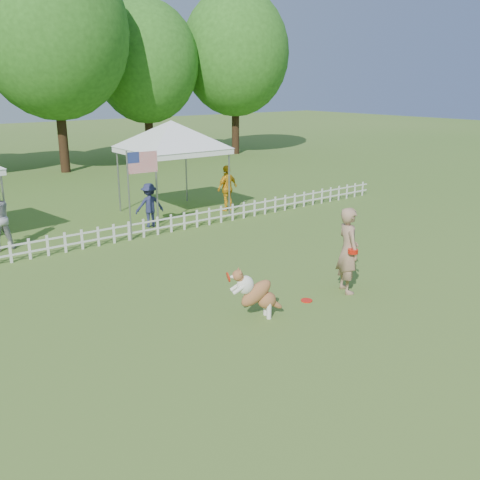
{
  "coord_description": "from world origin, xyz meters",
  "views": [
    {
      "loc": [
        -7.28,
        -7.57,
        4.69
      ],
      "look_at": [
        0.18,
        2.0,
        1.1
      ],
      "focal_mm": 40.0,
      "sensor_mm": 36.0,
      "label": 1
    }
  ],
  "objects": [
    {
      "name": "spectator_c",
      "position": [
        4.55,
        8.38,
        0.86
      ],
      "size": [
        1.07,
        0.61,
        1.72
      ],
      "primitive_type": "imported",
      "rotation": [
        0.0,
        0.0,
        3.34
      ],
      "color": "gold",
      "rests_on": "ground"
    },
    {
      "name": "tree_far_right",
      "position": [
        15.0,
        21.5,
        5.7
      ],
      "size": [
        7.0,
        7.0,
        11.4
      ],
      "primitive_type": null,
      "color": "#2A5E1B",
      "rests_on": "ground"
    },
    {
      "name": "tree_center_right",
      "position": [
        3.0,
        21.0,
        6.3
      ],
      "size": [
        7.6,
        7.6,
        12.6
      ],
      "primitive_type": null,
      "color": "#2A5E1B",
      "rests_on": "ground"
    },
    {
      "name": "flag_pole",
      "position": [
        -0.19,
        6.98,
        1.37
      ],
      "size": [
        1.06,
        0.16,
        2.75
      ],
      "primitive_type": null,
      "rotation": [
        0.0,
        0.0,
        -0.05
      ],
      "color": "gray",
      "rests_on": "ground"
    },
    {
      "name": "picket_fence",
      "position": [
        0.0,
        7.0,
        0.3
      ],
      "size": [
        22.0,
        0.08,
        0.6
      ],
      "primitive_type": null,
      "color": "white",
      "rests_on": "ground"
    },
    {
      "name": "handler",
      "position": [
        1.82,
        0.09,
        1.0
      ],
      "size": [
        0.74,
        0.86,
        2.0
      ],
      "primitive_type": "imported",
      "rotation": [
        0.0,
        0.0,
        1.15
      ],
      "color": "#9E785F",
      "rests_on": "ground"
    },
    {
      "name": "ground",
      "position": [
        0.0,
        0.0,
        0.0
      ],
      "size": [
        120.0,
        120.0,
        0.0
      ],
      "primitive_type": "plane",
      "color": "#3C6A21",
      "rests_on": "ground"
    },
    {
      "name": "tree_right",
      "position": [
        9.0,
        22.5,
        5.2
      ],
      "size": [
        6.2,
        6.2,
        10.4
      ],
      "primitive_type": null,
      "color": "#2A5E1B",
      "rests_on": "ground"
    },
    {
      "name": "frisbee_on_turf",
      "position": [
        0.69,
        0.23,
        0.01
      ],
      "size": [
        0.33,
        0.33,
        0.02
      ],
      "primitive_type": "cylinder",
      "rotation": [
        0.0,
        0.0,
        -0.38
      ],
      "color": "red",
      "rests_on": "ground"
    },
    {
      "name": "dog",
      "position": [
        -0.76,
        0.22,
        0.56
      ],
      "size": [
        1.13,
        0.72,
        1.11
      ],
      "primitive_type": null,
      "rotation": [
        0.0,
        0.0,
        -0.36
      ],
      "color": "brown",
      "rests_on": "ground"
    },
    {
      "name": "spectator_b",
      "position": [
        1.06,
        8.06,
        0.74
      ],
      "size": [
        1.05,
        0.74,
        1.48
      ],
      "primitive_type": "imported",
      "rotation": [
        0.0,
        0.0,
        2.92
      ],
      "color": "#24294E",
      "rests_on": "ground"
    },
    {
      "name": "canopy_tent_right",
      "position": [
        2.72,
        9.25,
        1.66
      ],
      "size": [
        3.25,
        3.25,
        3.31
      ],
      "primitive_type": null,
      "rotation": [
        0.0,
        0.0,
        -0.01
      ],
      "color": "white",
      "rests_on": "ground"
    }
  ]
}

